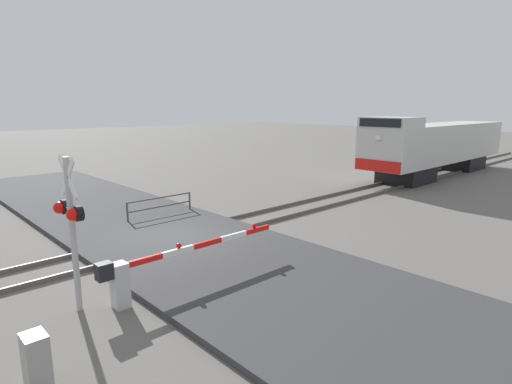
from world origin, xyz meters
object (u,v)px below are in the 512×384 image
locomotive (437,145)px  guard_railing (160,204)px  crossing_signal (70,219)px  crossing_gate (145,270)px  utility_cabinet (37,362)px

locomotive → guard_railing: locomotive is taller
crossing_signal → crossing_gate: 2.14m
crossing_gate → crossing_signal: bearing=-110.1°
crossing_gate → guard_railing: (-6.41, 4.13, -0.13)m
crossing_signal → guard_railing: crossing_signal is taller
locomotive → crossing_signal: bearing=-83.4°
crossing_signal → crossing_gate: crossing_signal is taller
crossing_signal → locomotive: bearing=96.6°
locomotive → guard_railing: (-2.95, -19.71, -1.48)m
locomotive → utility_cabinet: 27.39m
utility_cabinet → crossing_gate: bearing=121.3°
crossing_signal → utility_cabinet: size_ratio=3.62×
crossing_signal → guard_railing: 8.26m
crossing_gate → guard_railing: 7.62m
locomotive → guard_railing: 19.99m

